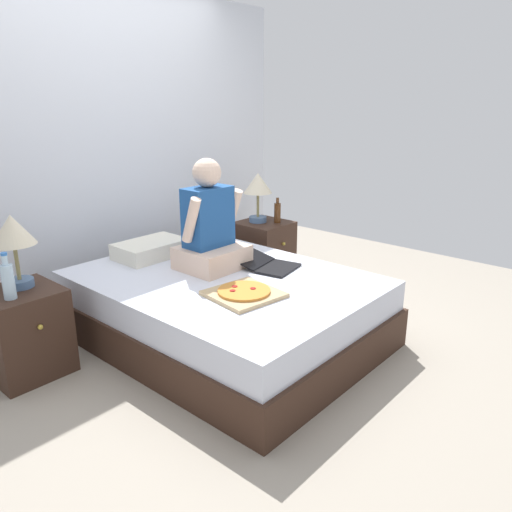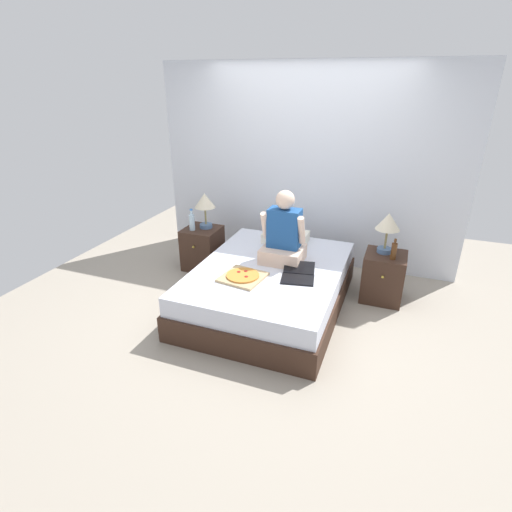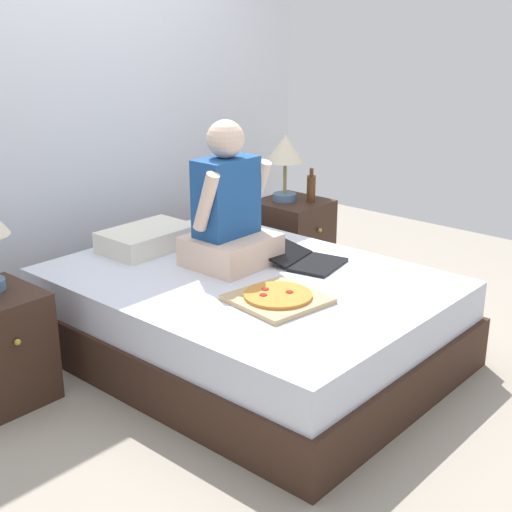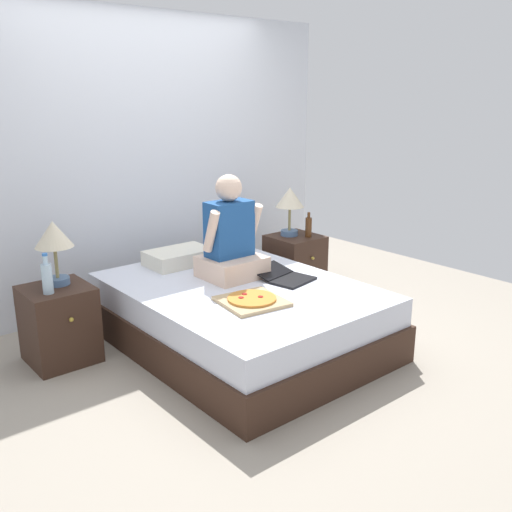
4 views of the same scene
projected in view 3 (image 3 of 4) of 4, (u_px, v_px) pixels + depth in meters
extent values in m
plane|color=#9E9384|center=(248.00, 356.00, 3.88)|extent=(5.90, 5.90, 0.00)
cube|color=silver|center=(79.00, 103.00, 4.33)|extent=(3.90, 0.12, 2.50)
cube|color=#382319|center=(248.00, 334.00, 3.84)|extent=(1.52, 2.03, 0.27)
cube|color=silver|center=(248.00, 293.00, 3.76)|extent=(1.47, 1.97, 0.20)
sphere|color=gold|center=(18.00, 342.00, 3.18)|extent=(0.03, 0.03, 0.03)
cube|color=#382319|center=(292.00, 239.00, 4.97)|extent=(0.44, 0.44, 0.54)
sphere|color=gold|center=(320.00, 230.00, 4.79)|extent=(0.03, 0.03, 0.03)
cylinder|color=#4C6B93|center=(285.00, 197.00, 4.88)|extent=(0.16, 0.16, 0.05)
cylinder|color=olive|center=(285.00, 178.00, 4.84)|extent=(0.02, 0.02, 0.22)
cone|color=beige|center=(285.00, 148.00, 4.77)|extent=(0.26, 0.26, 0.18)
cylinder|color=#512D14|center=(311.00, 189.00, 4.84)|extent=(0.06, 0.06, 0.18)
cylinder|color=#512D14|center=(312.00, 172.00, 4.80)|extent=(0.03, 0.03, 0.05)
cube|color=silver|center=(147.00, 238.00, 4.13)|extent=(0.52, 0.34, 0.12)
cube|color=beige|center=(231.00, 249.00, 3.87)|extent=(0.44, 0.40, 0.16)
cube|color=#1E4C8C|center=(226.00, 197.00, 3.80)|extent=(0.34, 0.20, 0.42)
sphere|color=beige|center=(225.00, 139.00, 3.70)|extent=(0.20, 0.20, 0.20)
cylinder|color=beige|center=(206.00, 202.00, 3.62)|extent=(0.07, 0.18, 0.32)
cylinder|color=beige|center=(258.00, 188.00, 3.90)|extent=(0.07, 0.18, 0.32)
cube|color=black|center=(318.00, 265.00, 3.85)|extent=(0.36, 0.28, 0.02)
cube|color=black|center=(284.00, 252.00, 3.94)|extent=(0.35, 0.25, 0.06)
cube|color=tan|center=(278.00, 299.00, 3.39)|extent=(0.45, 0.45, 0.03)
cylinder|color=#CC7F33|center=(278.00, 295.00, 3.38)|extent=(0.33, 0.33, 0.02)
cylinder|color=maroon|center=(263.00, 295.00, 3.36)|extent=(0.04, 0.04, 0.00)
cylinder|color=maroon|center=(289.00, 292.00, 3.39)|extent=(0.04, 0.04, 0.00)
cylinder|color=maroon|center=(265.00, 289.00, 3.43)|extent=(0.04, 0.04, 0.00)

